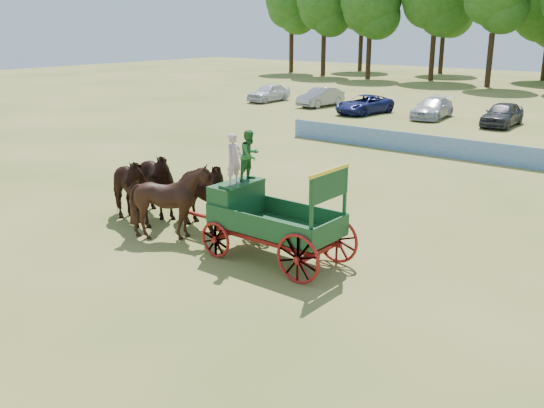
% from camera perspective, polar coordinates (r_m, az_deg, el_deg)
% --- Properties ---
extents(ground, '(160.00, 160.00, 0.00)m').
position_cam_1_polar(ground, '(15.45, 4.33, -8.95)').
color(ground, tan).
rests_on(ground, ground).
extents(horse_lead_left, '(3.11, 1.90, 2.45)m').
position_cam_1_polar(horse_lead_left, '(21.25, -13.63, 1.36)').
color(horse_lead_left, black).
rests_on(horse_lead_left, ground).
extents(horse_lead_right, '(3.09, 1.85, 2.45)m').
position_cam_1_polar(horse_lead_right, '(21.91, -11.38, 1.97)').
color(horse_lead_right, black).
rests_on(horse_lead_right, ground).
extents(horse_wheel_left, '(2.40, 2.18, 2.45)m').
position_cam_1_polar(horse_wheel_left, '(19.47, -9.26, 0.23)').
color(horse_wheel_left, black).
rests_on(horse_wheel_left, ground).
extents(horse_wheel_right, '(2.99, 1.54, 2.45)m').
position_cam_1_polar(horse_wheel_right, '(20.19, -6.96, 0.91)').
color(horse_wheel_right, black).
rests_on(horse_wheel_right, ground).
extents(farm_dray, '(6.00, 2.00, 3.65)m').
position_cam_1_polar(farm_dray, '(17.77, -1.45, 0.11)').
color(farm_dray, '#AA1118').
rests_on(farm_dray, ground).
extents(sponsor_banner, '(26.00, 0.08, 1.05)m').
position_cam_1_polar(sponsor_banner, '(31.45, 21.71, 4.24)').
color(sponsor_banner, '#1D539D').
rests_on(sponsor_banner, ground).
extents(parked_cars, '(38.10, 6.63, 1.64)m').
position_cam_1_polar(parked_cars, '(44.35, 19.33, 8.11)').
color(parked_cars, silver).
rests_on(parked_cars, ground).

